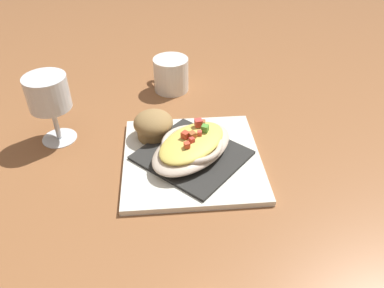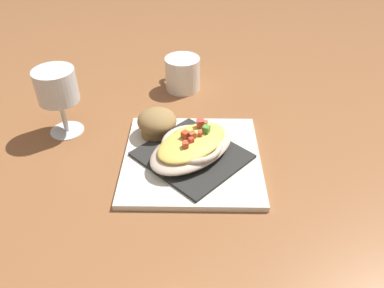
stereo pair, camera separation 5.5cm
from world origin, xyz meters
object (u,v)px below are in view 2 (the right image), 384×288
Objects in this scene: gratin_dish at (192,146)px; muffin at (157,123)px; coffee_mug at (182,75)px; square_plate at (192,159)px; stemmed_glass at (57,89)px.

gratin_dish reaches higher than muffin.
muffin is (0.08, -0.06, 0.00)m from gratin_dish.
gratin_dish is at bearing 101.99° from coffee_mug.
coffee_mug reaches higher than square_plate.
gratin_dish is 0.29m from stemmed_glass.
gratin_dish is (-0.00, -0.00, 0.03)m from square_plate.
gratin_dish is at bearing 141.41° from muffin.
square_plate is 0.11m from muffin.
muffin is at bearing -38.59° from gratin_dish.
stemmed_glass is (0.22, 0.21, 0.06)m from coffee_mug.
gratin_dish is 0.29m from coffee_mug.
muffin is at bearing 84.72° from coffee_mug.
stemmed_glass reaches higher than muffin.
coffee_mug is (0.06, -0.28, 0.03)m from square_plate.
stemmed_glass reaches higher than square_plate.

